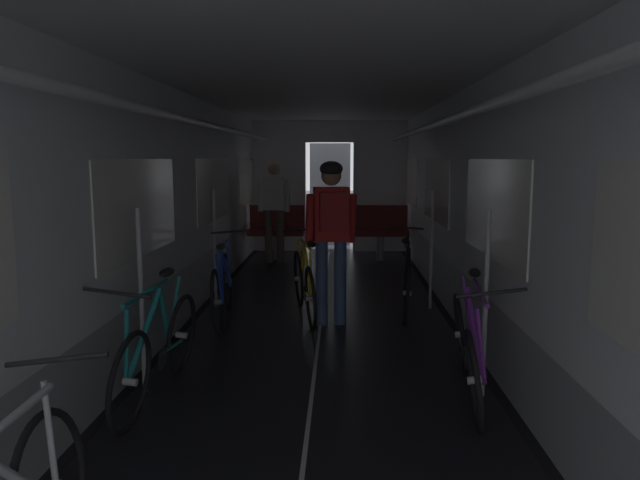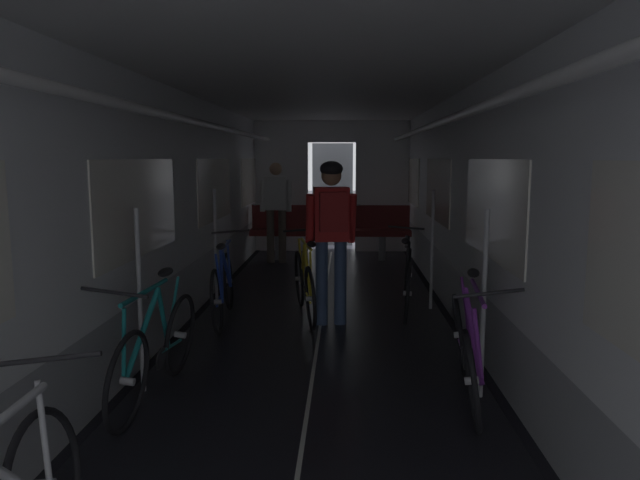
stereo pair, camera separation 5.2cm
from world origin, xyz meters
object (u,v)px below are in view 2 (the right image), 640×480
Objects in this scene: bicycle_teal at (156,348)px; bicycle_purple at (466,348)px; bicycle_blue at (223,286)px; bench_seat_far_left at (279,227)px; person_cyclist_aisle at (331,225)px; bicycle_yellow_in_aisle at (305,284)px; bicycle_black at (408,279)px; person_standing_near_bench at (276,205)px; bench_seat_far_right at (382,227)px.

bicycle_purple is at bearing 2.74° from bicycle_teal.
bicycle_blue is 2.98m from bicycle_purple.
bicycle_teal is (-0.21, -6.11, -0.19)m from bench_seat_far_left.
person_cyclist_aisle is (1.23, 2.02, 0.69)m from bicycle_teal.
bicycle_black is at bearing 13.61° from bicycle_yellow_in_aisle.
bicycle_black is (2.09, 2.57, 0.00)m from bicycle_teal.
bicycle_teal is at bearing -92.14° from person_standing_near_bench.
bench_seat_far_left is at bearing 90.41° from person_standing_near_bench.
bicycle_yellow_in_aisle is (-1.16, -0.28, 0.00)m from bicycle_black.
bicycle_teal is (-0.06, -2.11, -0.00)m from bicycle_blue.
bicycle_black is at bearing -59.35° from person_standing_near_bench.
bicycle_yellow_in_aisle is (0.72, -3.83, -0.18)m from bench_seat_far_left.
bicycle_purple reaches higher than bench_seat_far_left.
bench_seat_far_right is 0.58× the size of bicycle_purple.
bench_seat_far_left is at bearing 108.86° from bicycle_purple.
bicycle_purple is 6.02m from person_standing_near_bench.
bench_seat_far_right is 0.58× the size of bicycle_black.
person_cyclist_aisle is (1.17, -0.09, 0.69)m from bicycle_blue.
bicycle_teal is at bearing -129.18° from bicycle_black.
bicycle_yellow_in_aisle is at bearing 121.50° from bicycle_purple.
bicycle_blue is at bearing -92.52° from person_standing_near_bench.
bicycle_blue is 1.00× the size of bicycle_black.
person_standing_near_bench is (-1.02, 3.72, -0.10)m from person_cyclist_aisle.
bench_seat_far_left is 3.90m from bicycle_yellow_in_aisle.
person_cyclist_aisle is at bearing 58.60° from bicycle_teal.
person_cyclist_aisle is at bearing -100.81° from bench_seat_far_right.
bench_seat_far_right reaches higher than bicycle_teal.
bicycle_teal is 1.00× the size of person_standing_near_bench.
person_cyclist_aisle is at bearing -4.38° from bicycle_blue.
bench_seat_far_right is 3.98m from bicycle_yellow_in_aisle.
person_cyclist_aisle is (-0.78, -4.09, 0.50)m from bench_seat_far_right.
bicycle_purple is (2.26, 0.11, -0.00)m from bicycle_teal.
person_standing_near_bench is (0.21, 5.73, 0.59)m from bicycle_teal.
bench_seat_far_right is at bearing 63.96° from bicycle_blue.
bicycle_black is at bearing -88.71° from bench_seat_far_right.
bicycle_blue is 2.11m from bicycle_teal.
bicycle_teal is at bearing -91.99° from bench_seat_far_left.
bench_seat_far_left and bench_seat_far_right have the same top height.
bench_seat_far_left is 0.55m from person_standing_near_bench.
bench_seat_far_right is at bearing 91.29° from bicycle_black.
bicycle_purple is (2.21, -2.00, -0.00)m from bicycle_blue.
bicycle_black is (-0.17, 2.46, 0.00)m from bicycle_purple.
bicycle_yellow_in_aisle is at bearing 138.24° from person_cyclist_aisle.
bicycle_black is at bearing 93.97° from bicycle_purple.
person_cyclist_aisle reaches higher than bench_seat_far_right.
bench_seat_far_left is 0.58× the size of person_standing_near_bench.
bicycle_blue is 0.98× the size of person_cyclist_aisle.
bicycle_yellow_in_aisle is (0.87, 0.18, 0.00)m from bicycle_blue.
bench_seat_far_left is at bearing 88.01° from bicycle_teal.
person_standing_near_bench is at bearing 87.86° from bicycle_teal.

